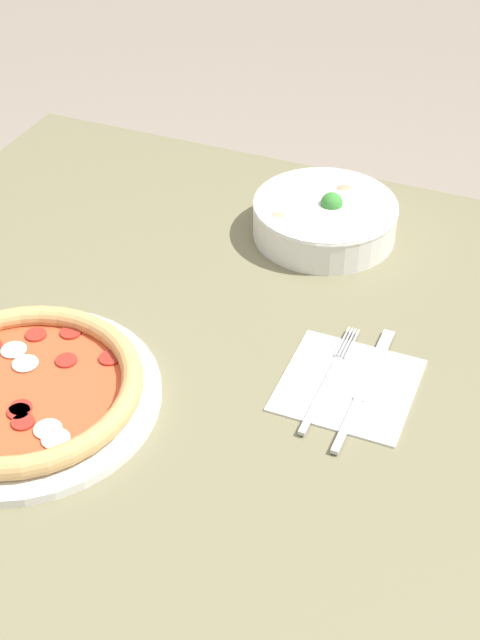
% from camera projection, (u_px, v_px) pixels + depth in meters
% --- Properties ---
extents(dining_table, '(1.02, 1.04, 0.76)m').
position_uv_depth(dining_table, '(182.00, 420.00, 1.16)').
color(dining_table, '#706B4C').
rests_on(dining_table, ground_plane).
extents(pizza, '(0.32, 0.32, 0.04)m').
position_uv_depth(pizza, '(22.00, 390.00, 1.03)').
color(pizza, white).
rests_on(pizza, dining_table).
extents(bowl, '(0.21, 0.21, 0.07)m').
position_uv_depth(bowl, '(325.00, 216.00, 1.29)').
color(bowl, white).
rests_on(bowl, dining_table).
extents(napkin, '(0.16, 0.16, 0.00)m').
position_uv_depth(napkin, '(348.00, 385.00, 1.06)').
color(napkin, white).
rests_on(napkin, dining_table).
extents(fork, '(0.01, 0.20, 0.00)m').
position_uv_depth(fork, '(329.00, 379.00, 1.06)').
color(fork, silver).
rests_on(fork, napkin).
extents(knife, '(0.01, 0.22, 0.01)m').
position_uv_depth(knife, '(362.00, 393.00, 1.04)').
color(knife, silver).
rests_on(knife, napkin).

